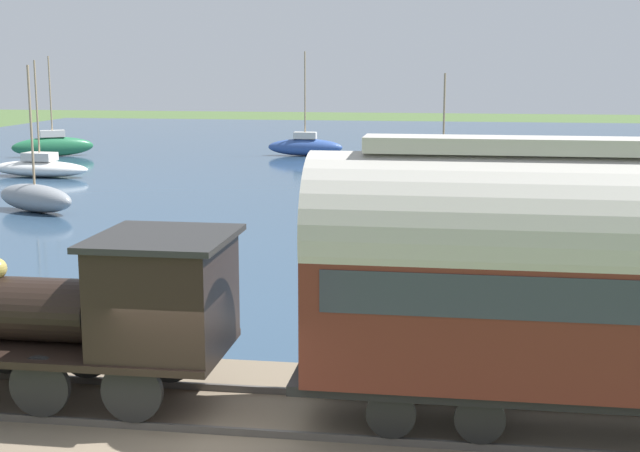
# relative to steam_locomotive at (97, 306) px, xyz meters

# --- Properties ---
(harbor_water) EXTENTS (80.00, 80.00, 0.01)m
(harbor_water) POSITION_rel_steam_locomotive_xyz_m (42.89, -1.97, -2.20)
(harbor_water) COLOR #2D4760
(harbor_water) RESTS_ON ground
(rail_embankment) EXTENTS (5.19, 56.00, 0.60)m
(rail_embankment) POSITION_rel_steam_locomotive_xyz_m (0.00, -1.97, -1.96)
(rail_embankment) COLOR #756651
(rail_embankment) RESTS_ON ground
(steam_locomotive) EXTENTS (2.42, 6.19, 3.26)m
(steam_locomotive) POSITION_rel_steam_locomotive_xyz_m (0.00, 0.00, 0.00)
(steam_locomotive) COLOR black
(steam_locomotive) RESTS_ON rail_embankment
(sailboat_green) EXTENTS (3.67, 5.04, 6.61)m
(sailboat_green) POSITION_rel_steam_locomotive_xyz_m (42.58, 20.74, -1.47)
(sailboat_green) COLOR #236B42
(sailboat_green) RESTS_ON harbor_water
(sailboat_black) EXTENTS (2.63, 3.46, 5.70)m
(sailboat_black) POSITION_rel_steam_locomotive_xyz_m (29.52, -5.31, -1.46)
(sailboat_black) COLOR black
(sailboat_black) RESTS_ON harbor_water
(sailboat_blue) EXTENTS (1.32, 5.08, 6.92)m
(sailboat_blue) POSITION_rel_steam_locomotive_xyz_m (45.51, 4.11, -1.54)
(sailboat_blue) COLOR #335199
(sailboat_blue) RESTS_ON harbor_water
(sailboat_gray) EXTENTS (2.96, 4.43, 6.10)m
(sailboat_gray) POSITION_rel_steam_locomotive_xyz_m (21.16, 11.53, -1.58)
(sailboat_gray) COLOR gray
(sailboat_gray) RESTS_ON harbor_water
(sailboat_white) EXTENTS (2.27, 5.85, 6.32)m
(sailboat_white) POSITION_rel_steam_locomotive_xyz_m (32.27, 16.68, -1.68)
(sailboat_white) COLOR white
(sailboat_white) RESTS_ON harbor_water
(rowboat_far_out) EXTENTS (1.89, 2.15, 0.47)m
(rowboat_far_out) POSITION_rel_steam_locomotive_xyz_m (5.63, 3.53, -1.96)
(rowboat_far_out) COLOR beige
(rowboat_far_out) RESTS_ON harbor_water
(rowboat_mid_harbor) EXTENTS (1.17, 2.27, 0.55)m
(rowboat_mid_harbor) POSITION_rel_steam_locomotive_xyz_m (5.23, -4.14, -1.92)
(rowboat_mid_harbor) COLOR beige
(rowboat_mid_harbor) RESTS_ON harbor_water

